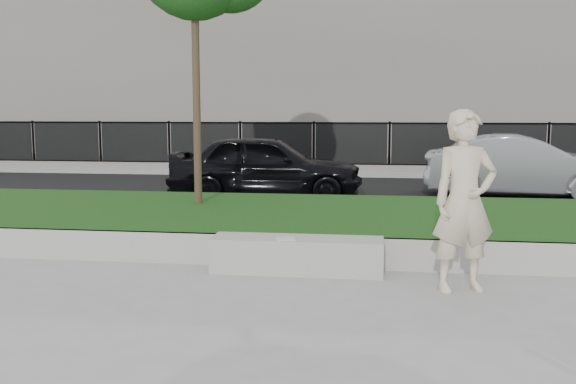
# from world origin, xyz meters

# --- Properties ---
(ground) EXTENTS (90.00, 90.00, 0.00)m
(ground) POSITION_xyz_m (0.00, 0.00, 0.00)
(ground) COLOR gray
(ground) RESTS_ON ground
(grass_bank) EXTENTS (34.00, 4.00, 0.40)m
(grass_bank) POSITION_xyz_m (0.00, 3.00, 0.20)
(grass_bank) COLOR black
(grass_bank) RESTS_ON ground
(grass_kerb) EXTENTS (34.00, 0.08, 0.40)m
(grass_kerb) POSITION_xyz_m (0.00, 1.04, 0.20)
(grass_kerb) COLOR #98968E
(grass_kerb) RESTS_ON ground
(street) EXTENTS (34.00, 7.00, 0.04)m
(street) POSITION_xyz_m (0.00, 8.50, 0.02)
(street) COLOR black
(street) RESTS_ON ground
(far_pavement) EXTENTS (34.00, 3.00, 0.12)m
(far_pavement) POSITION_xyz_m (0.00, 13.00, 0.06)
(far_pavement) COLOR gray
(far_pavement) RESTS_ON ground
(iron_fence) EXTENTS (32.00, 0.30, 1.50)m
(iron_fence) POSITION_xyz_m (0.00, 12.00, 0.54)
(iron_fence) COLOR slate
(iron_fence) RESTS_ON far_pavement
(building_facade) EXTENTS (34.00, 10.00, 10.00)m
(building_facade) POSITION_xyz_m (0.00, 20.00, 5.00)
(building_facade) COLOR slate
(building_facade) RESTS_ON ground
(stone_bench) EXTENTS (2.08, 0.52, 0.43)m
(stone_bench) POSITION_xyz_m (0.29, 0.80, 0.21)
(stone_bench) COLOR #98968E
(stone_bench) RESTS_ON ground
(man) EXTENTS (0.83, 0.68, 1.98)m
(man) POSITION_xyz_m (2.17, 0.25, 0.99)
(man) COLOR beige
(man) RESTS_ON ground
(book) EXTENTS (0.26, 0.21, 0.03)m
(book) POSITION_xyz_m (0.16, 0.65, 0.44)
(book) COLOR beige
(book) RESTS_ON stone_bench
(car_dark) EXTENTS (4.21, 1.85, 1.41)m
(car_dark) POSITION_xyz_m (-1.13, 6.83, 0.75)
(car_dark) COLOR black
(car_dark) RESTS_ON street
(car_silver) EXTENTS (4.31, 1.94, 1.37)m
(car_silver) POSITION_xyz_m (4.40, 7.78, 0.73)
(car_silver) COLOR gray
(car_silver) RESTS_ON street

